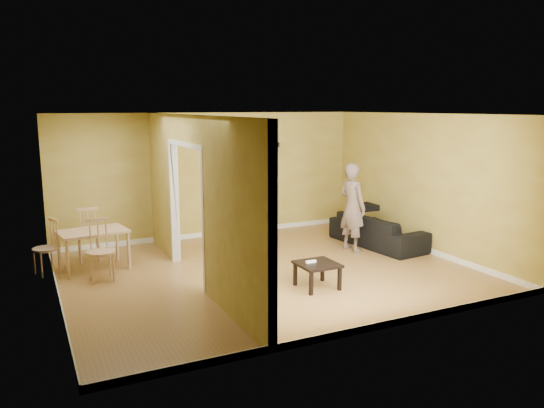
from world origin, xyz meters
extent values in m
plane|color=#A36F3D|center=(0.00, 0.00, 0.00)|extent=(6.50, 6.50, 0.00)
plane|color=white|center=(0.00, 0.00, 2.60)|extent=(6.50, 6.50, 0.00)
plane|color=tan|center=(0.00, 2.75, 1.30)|extent=(6.50, 0.00, 6.50)
plane|color=tan|center=(0.00, -2.75, 1.30)|extent=(6.50, 0.00, 6.50)
plane|color=tan|center=(-3.25, 0.00, 1.30)|extent=(0.00, 5.50, 5.50)
plane|color=tan|center=(3.25, 0.00, 1.30)|extent=(0.00, 5.50, 5.50)
cube|color=black|center=(1.50, 2.69, 1.90)|extent=(0.10, 0.10, 0.10)
imported|color=#28282F|center=(2.70, 0.58, 0.40)|extent=(2.17, 1.11, 0.80)
imported|color=slate|center=(2.04, 0.50, 0.99)|extent=(0.80, 0.67, 1.98)
cube|color=white|center=(0.47, 2.56, 0.93)|extent=(0.02, 0.34, 1.86)
cube|color=white|center=(1.23, 2.56, 0.93)|extent=(0.02, 0.34, 1.86)
cube|color=white|center=(0.85, 2.72, 0.93)|extent=(0.78, 0.02, 1.86)
cube|color=white|center=(0.85, 2.56, 0.02)|extent=(0.74, 0.34, 0.02)
cube|color=white|center=(0.85, 2.56, 0.38)|extent=(0.74, 0.34, 0.02)
cube|color=white|center=(0.85, 2.56, 0.75)|extent=(0.74, 0.34, 0.02)
cube|color=white|center=(0.85, 2.56, 1.11)|extent=(0.74, 0.34, 0.02)
cube|color=white|center=(0.85, 2.56, 1.48)|extent=(0.74, 0.34, 0.02)
cube|color=white|center=(0.85, 2.56, 1.84)|extent=(0.74, 0.34, 0.02)
cube|color=#171150|center=(0.86, 2.56, 0.50)|extent=(0.43, 0.28, 0.22)
cube|color=teal|center=(0.82, 2.56, 0.87)|extent=(0.44, 0.29, 0.22)
cube|color=navy|center=(0.88, 2.56, 1.23)|extent=(0.41, 0.27, 0.21)
cube|color=navy|center=(0.87, 2.56, 1.42)|extent=(0.39, 0.26, 0.20)
cube|color=black|center=(0.35, -1.07, 0.37)|extent=(0.59, 0.59, 0.04)
cube|color=black|center=(0.11, -1.32, 0.18)|extent=(0.05, 0.05, 0.35)
cube|color=black|center=(0.60, -1.32, 0.18)|extent=(0.05, 0.05, 0.35)
cube|color=black|center=(0.11, -0.83, 0.18)|extent=(0.05, 0.05, 0.35)
cube|color=black|center=(0.60, -0.83, 0.18)|extent=(0.05, 0.05, 0.35)
cube|color=white|center=(0.27, -1.02, 0.41)|extent=(0.17, 0.04, 0.03)
cube|color=tan|center=(-2.58, 1.37, 0.66)|extent=(1.08, 0.72, 0.04)
cylinder|color=tan|center=(-3.08, 1.05, 0.32)|extent=(0.05, 0.05, 0.64)
cylinder|color=tan|center=(-2.08, 1.05, 0.32)|extent=(0.05, 0.05, 0.64)
cylinder|color=tan|center=(-3.08, 1.69, 0.32)|extent=(0.05, 0.05, 0.64)
cylinder|color=tan|center=(-2.08, 1.69, 0.32)|extent=(0.05, 0.05, 0.64)
camera|label=1|loc=(-3.60, -7.74, 2.72)|focal=35.00mm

